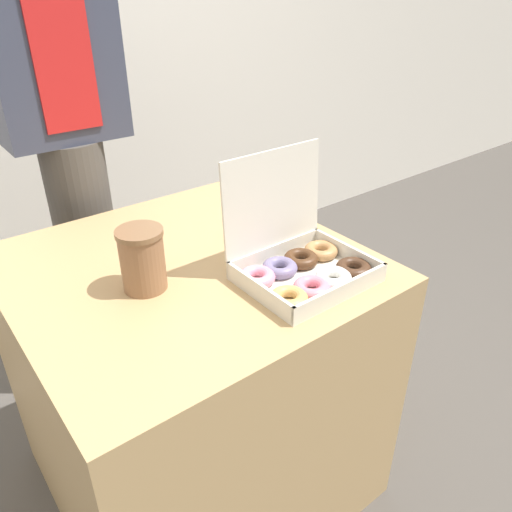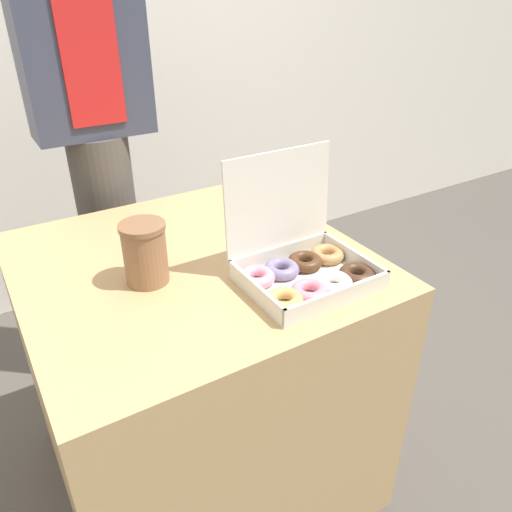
% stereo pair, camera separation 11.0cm
% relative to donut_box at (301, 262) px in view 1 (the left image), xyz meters
% --- Properties ---
extents(ground_plane, '(14.00, 14.00, 0.00)m').
position_rel_donut_box_xyz_m(ground_plane, '(-0.18, 0.22, -0.81)').
color(ground_plane, '#4C4742').
extents(table, '(0.82, 0.81, 0.77)m').
position_rel_donut_box_xyz_m(table, '(-0.18, 0.22, -0.42)').
color(table, tan).
rests_on(table, ground_plane).
extents(donut_box, '(0.32, 0.25, 0.28)m').
position_rel_donut_box_xyz_m(donut_box, '(0.00, 0.00, 0.00)').
color(donut_box, silver).
rests_on(donut_box, table).
extents(coffee_cup, '(0.10, 0.10, 0.14)m').
position_rel_donut_box_xyz_m(coffee_cup, '(-0.31, 0.18, 0.03)').
color(coffee_cup, '#8C6042').
rests_on(coffee_cup, table).
extents(person_customer, '(0.35, 0.23, 1.79)m').
position_rel_donut_box_xyz_m(person_customer, '(-0.23, 0.80, 0.22)').
color(person_customer, '#4C4742').
rests_on(person_customer, ground_plane).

